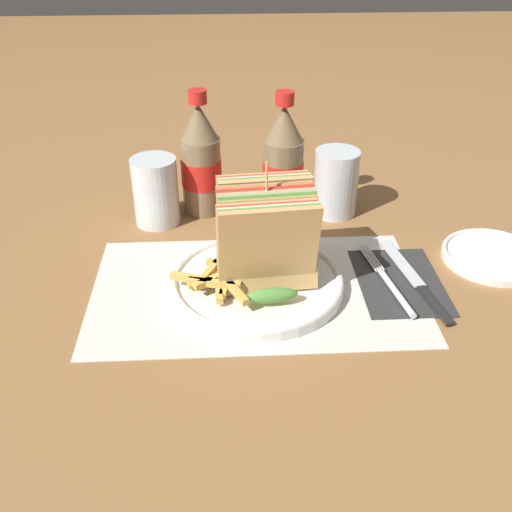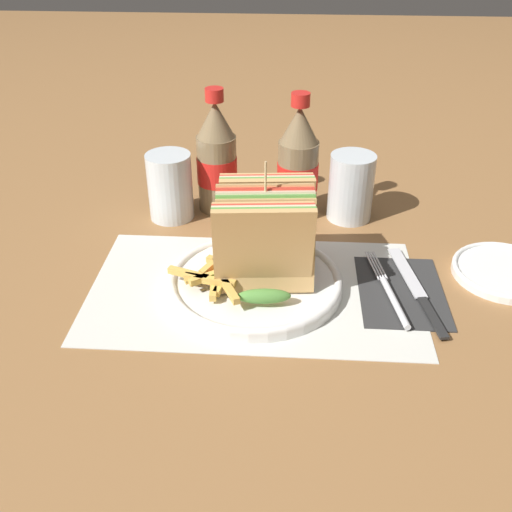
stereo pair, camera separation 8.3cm
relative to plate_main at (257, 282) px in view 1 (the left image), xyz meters
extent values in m
plane|color=olive|center=(-0.02, 0.03, -0.01)|extent=(4.00, 4.00, 0.00)
cube|color=silver|center=(0.00, -0.01, -0.01)|extent=(0.46, 0.28, 0.00)
cylinder|color=white|center=(0.00, 0.00, 0.00)|extent=(0.24, 0.24, 0.01)
torus|color=white|center=(0.00, 0.00, 0.00)|extent=(0.24, 0.24, 0.01)
cube|color=tan|center=(0.01, -0.04, 0.08)|extent=(0.13, 0.04, 0.13)
cube|color=#518E3D|center=(0.01, -0.03, 0.07)|extent=(0.13, 0.04, 0.13)
cube|color=beige|center=(0.01, -0.02, 0.07)|extent=(0.13, 0.04, 0.13)
cube|color=red|center=(0.01, -0.01, 0.07)|extent=(0.13, 0.04, 0.13)
cube|color=tan|center=(0.01, -0.01, 0.07)|extent=(0.13, 0.04, 0.13)
ellipsoid|color=#518E3D|center=(0.02, -0.06, 0.02)|extent=(0.07, 0.03, 0.02)
cube|color=tan|center=(0.02, -0.02, 0.07)|extent=(0.13, 0.04, 0.13)
cube|color=#518E3D|center=(0.01, -0.01, 0.07)|extent=(0.13, 0.04, 0.13)
cube|color=beige|center=(0.01, 0.00, 0.07)|extent=(0.13, 0.04, 0.13)
cube|color=red|center=(0.01, 0.00, 0.07)|extent=(0.13, 0.04, 0.13)
cube|color=tan|center=(0.01, 0.01, 0.08)|extent=(0.13, 0.04, 0.13)
ellipsoid|color=#518E3D|center=(0.02, -0.02, 0.02)|extent=(0.07, 0.03, 0.02)
cube|color=tan|center=(0.01, 0.05, 0.08)|extent=(0.13, 0.04, 0.13)
cube|color=#518E3D|center=(0.01, 0.06, 0.07)|extent=(0.13, 0.04, 0.13)
cube|color=beige|center=(0.01, 0.06, 0.07)|extent=(0.13, 0.04, 0.13)
cube|color=red|center=(0.01, 0.07, 0.07)|extent=(0.13, 0.04, 0.13)
cube|color=tan|center=(0.01, 0.08, 0.07)|extent=(0.13, 0.04, 0.13)
ellipsoid|color=#518E3D|center=(0.02, 0.03, 0.02)|extent=(0.07, 0.03, 0.02)
cylinder|color=tan|center=(0.01, 0.01, 0.09)|extent=(0.00, 0.00, 0.17)
cube|color=gold|center=(-0.04, -0.02, 0.01)|extent=(0.02, 0.07, 0.01)
cube|color=gold|center=(-0.05, -0.04, 0.01)|extent=(0.01, 0.05, 0.01)
cube|color=gold|center=(-0.07, -0.01, 0.01)|extent=(0.06, 0.04, 0.01)
cube|color=gold|center=(-0.09, -0.02, 0.02)|extent=(0.06, 0.03, 0.01)
cube|color=gold|center=(-0.06, -0.02, 0.02)|extent=(0.06, 0.05, 0.01)
cube|color=gold|center=(-0.06, -0.03, 0.02)|extent=(0.07, 0.02, 0.01)
cube|color=gold|center=(-0.04, 0.01, 0.02)|extent=(0.05, 0.03, 0.01)
cube|color=gold|center=(-0.06, 0.00, 0.02)|extent=(0.03, 0.05, 0.01)
cube|color=gold|center=(-0.03, -0.05, 0.02)|extent=(0.04, 0.07, 0.01)
cube|color=#2D2D2D|center=(0.20, 0.00, -0.01)|extent=(0.12, 0.17, 0.00)
cylinder|color=silver|center=(0.19, -0.03, 0.00)|extent=(0.03, 0.11, 0.01)
cylinder|color=silver|center=(0.17, 0.06, 0.00)|extent=(0.02, 0.07, 0.00)
cylinder|color=silver|center=(0.17, 0.06, 0.00)|extent=(0.02, 0.07, 0.00)
cylinder|color=silver|center=(0.18, 0.06, 0.00)|extent=(0.02, 0.07, 0.00)
cylinder|color=silver|center=(0.18, 0.06, 0.00)|extent=(0.02, 0.07, 0.00)
cube|color=black|center=(0.23, -0.06, 0.00)|extent=(0.03, 0.09, 0.00)
cube|color=silver|center=(0.22, 0.04, 0.00)|extent=(0.04, 0.13, 0.00)
cylinder|color=#7A6647|center=(-0.08, 0.24, 0.05)|extent=(0.07, 0.07, 0.13)
cylinder|color=red|center=(-0.08, 0.24, 0.06)|extent=(0.07, 0.07, 0.05)
cone|color=#7A6647|center=(-0.08, 0.24, 0.15)|extent=(0.06, 0.06, 0.06)
cylinder|color=red|center=(-0.08, 0.24, 0.19)|extent=(0.03, 0.03, 0.02)
cylinder|color=#7A6647|center=(0.06, 0.22, 0.05)|extent=(0.07, 0.07, 0.13)
cylinder|color=red|center=(0.06, 0.22, 0.06)|extent=(0.07, 0.07, 0.05)
cone|color=#7A6647|center=(0.06, 0.22, 0.15)|extent=(0.06, 0.06, 0.06)
cylinder|color=red|center=(0.06, 0.22, 0.19)|extent=(0.03, 0.03, 0.02)
cylinder|color=silver|center=(0.14, 0.22, 0.05)|extent=(0.07, 0.07, 0.11)
cylinder|color=black|center=(0.14, 0.22, 0.02)|extent=(0.07, 0.07, 0.07)
cylinder|color=silver|center=(-0.15, 0.20, 0.05)|extent=(0.07, 0.07, 0.11)
cylinder|color=white|center=(0.36, 0.05, -0.01)|extent=(0.15, 0.15, 0.01)
torus|color=white|center=(0.36, 0.05, 0.00)|extent=(0.15, 0.15, 0.01)
camera|label=1|loc=(-0.04, -0.69, 0.48)|focal=42.00mm
camera|label=2|loc=(0.05, -0.69, 0.48)|focal=42.00mm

